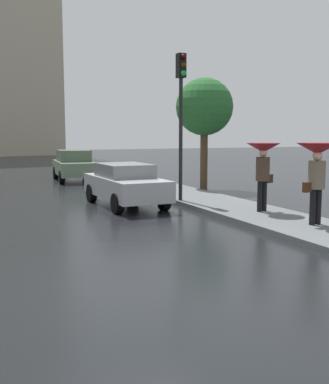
{
  "coord_description": "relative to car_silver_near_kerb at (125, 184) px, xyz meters",
  "views": [
    {
      "loc": [
        -2.31,
        -6.37,
        2.3
      ],
      "look_at": [
        2.41,
        4.59,
        0.8
      ],
      "focal_mm": 43.8,
      "sensor_mm": 36.0,
      "label": 1
    }
  ],
  "objects": [
    {
      "name": "ground",
      "position": [
        -2.4,
        -7.72,
        -0.7
      ],
      "size": [
        120.0,
        120.0,
        0.0
      ],
      "primitive_type": "plane",
      "color": "black"
    },
    {
      "name": "pedestrian_with_umbrella_near",
      "position": [
        2.93,
        -5.42,
        0.96
      ],
      "size": [
        1.0,
        1.0,
        1.94
      ],
      "rotation": [
        0.0,
        0.0,
        0.02
      ],
      "color": "black",
      "rests_on": "sidewalk_strip"
    },
    {
      "name": "car_silver_near_kerb",
      "position": [
        0.0,
        0.0,
        0.0
      ],
      "size": [
        1.8,
        4.02,
        1.35
      ],
      "rotation": [
        0.0,
        0.0,
        0.03
      ],
      "color": "#B2B5BA",
      "rests_on": "ground"
    },
    {
      "name": "pedestrian_with_umbrella_far",
      "position": [
        2.89,
        -3.32,
        0.92
      ],
      "size": [
        0.93,
        0.93,
        1.9
      ],
      "rotation": [
        0.0,
        0.0,
        3.33
      ],
      "color": "black",
      "rests_on": "sidewalk_strip"
    },
    {
      "name": "traffic_light",
      "position": [
        1.74,
        -0.45,
        2.64
      ],
      "size": [
        0.26,
        0.39,
        4.65
      ],
      "color": "black",
      "rests_on": "sidewalk_strip"
    },
    {
      "name": "car_green_mid_road",
      "position": [
        0.27,
        8.64,
        0.07
      ],
      "size": [
        1.97,
        3.96,
        1.5
      ],
      "rotation": [
        0.0,
        0.0,
        -0.07
      ],
      "color": "slate",
      "rests_on": "ground"
    },
    {
      "name": "street_tree_near",
      "position": [
        4.44,
        3.04,
        2.64
      ],
      "size": [
        2.34,
        2.34,
        4.56
      ],
      "color": "#4C3823",
      "rests_on": "ground"
    }
  ]
}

